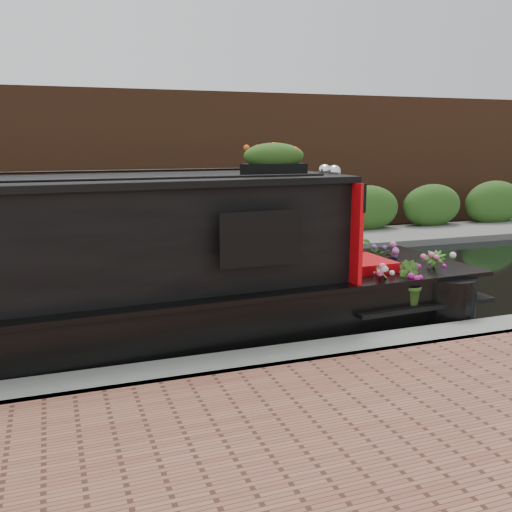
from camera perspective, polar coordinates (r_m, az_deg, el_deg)
name	(u,v)px	position (r m, az deg, el deg)	size (l,w,h in m)	color
ground	(187,302)	(9.62, -6.91, -4.63)	(80.00, 80.00, 0.00)	black
near_bank_coping	(253,378)	(6.63, -0.26, -12.15)	(40.00, 0.60, 0.50)	slate
far_bank_path	(146,256)	(13.64, -10.92, 0.05)	(40.00, 2.40, 0.34)	#63635F
far_hedge	(140,249)	(14.51, -11.49, 0.71)	(40.00, 1.10, 2.80)	#2D571D
far_brick_wall	(129,236)	(16.56, -12.58, 1.98)	(40.00, 1.00, 8.00)	#59321E
narrowboat	(10,296)	(7.36, -23.42, -3.70)	(12.25, 2.68, 2.85)	black
rope_fender	(459,301)	(9.66, 19.65, -4.24)	(0.31, 0.31, 0.38)	olive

